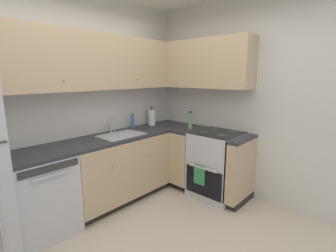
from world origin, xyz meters
TOP-DOWN VIEW (x-y plane):
  - wall_back at (0.00, 1.54)m, footprint 3.53×0.05m
  - wall_right at (1.74, 0.00)m, footprint 0.05×3.13m
  - dishwasher at (-0.56, 1.21)m, footprint 0.60×0.63m
  - lower_cabinets_back at (0.43, 1.22)m, footprint 1.37×0.62m
  - countertop_back at (0.43, 1.21)m, footprint 2.57×0.60m
  - lower_cabinets_right at (1.42, 0.49)m, footprint 0.62×1.05m
  - countertop_right at (1.41, 0.49)m, footprint 0.60×1.05m
  - oven_range at (1.43, 0.31)m, footprint 0.68×0.62m
  - upper_cabinets_back at (0.27, 1.35)m, footprint 2.25×0.34m
  - upper_cabinets_right at (1.55, 0.73)m, footprint 0.32×1.57m
  - sink at (0.47, 1.18)m, footprint 0.58×0.40m
  - faucet at (0.48, 1.39)m, footprint 0.07×0.16m
  - soap_bottle at (0.84, 1.39)m, footprint 0.05×0.05m
  - paper_towel_roll at (1.21, 1.37)m, footprint 0.11×0.11m
  - oil_bottle at (1.41, 0.77)m, footprint 0.07×0.07m

SIDE VIEW (x-z plane):
  - dishwasher at x=-0.56m, z-range 0.00..0.86m
  - lower_cabinets_back at x=0.43m, z-range 0.00..0.86m
  - lower_cabinets_right at x=1.42m, z-range 0.00..0.86m
  - oven_range at x=1.43m, z-range -0.07..0.98m
  - sink at x=0.47m, z-range 0.81..0.90m
  - countertop_back at x=0.43m, z-range 0.86..0.89m
  - countertop_right at x=1.41m, z-range 0.86..0.89m
  - soap_bottle at x=0.84m, z-range 0.88..1.10m
  - oil_bottle at x=1.41m, z-range 0.89..1.14m
  - paper_towel_roll at x=1.21m, z-range 0.87..1.17m
  - faucet at x=0.48m, z-range 0.92..1.12m
  - wall_back at x=0.00m, z-range 0.00..2.67m
  - wall_right at x=1.74m, z-range 0.00..2.67m
  - upper_cabinets_back at x=0.27m, z-range 1.49..2.16m
  - upper_cabinets_right at x=1.55m, z-range 1.49..2.16m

